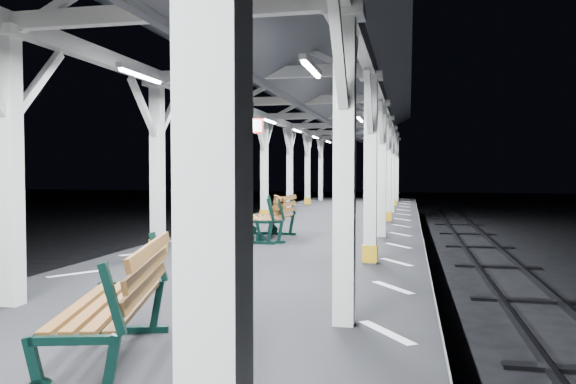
% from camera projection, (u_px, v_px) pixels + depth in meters
% --- Properties ---
extents(ground, '(120.00, 120.00, 0.00)m').
position_uv_depth(ground, '(225.00, 347.00, 8.33)').
color(ground, black).
rests_on(ground, ground).
extents(platform, '(6.00, 50.00, 1.00)m').
position_uv_depth(platform, '(225.00, 314.00, 8.31)').
color(platform, black).
rests_on(platform, ground).
extents(hazard_stripes_left, '(1.00, 48.00, 0.01)m').
position_uv_depth(hazard_stripes_left, '(76.00, 274.00, 8.81)').
color(hazard_stripes_left, silver).
rests_on(hazard_stripes_left, platform).
extents(hazard_stripes_right, '(1.00, 48.00, 0.01)m').
position_uv_depth(hazard_stripes_right, '(393.00, 288.00, 7.77)').
color(hazard_stripes_right, silver).
rests_on(hazard_stripes_right, platform).
extents(canopy, '(5.40, 49.00, 4.65)m').
position_uv_depth(canopy, '(223.00, 37.00, 8.13)').
color(canopy, silver).
rests_on(canopy, platform).
extents(bench_near, '(1.18, 2.02, 1.03)m').
position_uv_depth(bench_near, '(123.00, 300.00, 4.67)').
color(bench_near, black).
rests_on(bench_near, platform).
extents(bench_mid, '(0.82, 1.94, 1.03)m').
position_uv_depth(bench_mid, '(276.00, 216.00, 13.16)').
color(bench_mid, black).
rests_on(bench_mid, platform).
extents(bench_far, '(1.30, 1.98, 1.01)m').
position_uv_depth(bench_far, '(270.00, 216.00, 13.30)').
color(bench_far, black).
rests_on(bench_far, platform).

